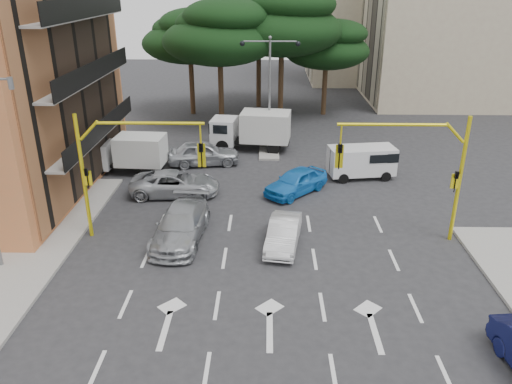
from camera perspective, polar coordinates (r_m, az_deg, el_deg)
ground at (r=22.33m, az=1.54°, el=-7.61°), size 120.00×120.00×0.00m
median_strip at (r=36.98m, az=1.49°, el=5.24°), size 1.40×6.00×0.15m
apartment_beige_near at (r=55.05m, az=24.14°, el=19.09°), size 20.20×12.15×18.70m
apartment_beige_far at (r=64.62m, az=13.84°, el=19.76°), size 16.20×12.15×16.70m
pine_left_near at (r=41.51m, az=-4.13°, el=17.78°), size 9.15×9.15×10.23m
pine_center at (r=43.29m, az=3.08°, el=18.94°), size 9.98×9.98×11.16m
pine_left_far at (r=45.88m, az=-7.55°, el=17.28°), size 8.32×8.32×9.30m
pine_right at (r=45.75m, az=8.18°, el=16.36°), size 7.49×7.49×8.37m
pine_back at (r=48.31m, az=0.39°, el=18.58°), size 9.15×9.15×10.23m
signal_mast_right at (r=23.54m, az=18.46°, el=3.25°), size 5.79×0.37×6.00m
signal_mast_left at (r=23.45m, az=-15.27°, el=3.56°), size 5.79×0.37×6.00m
street_lamp_center at (r=35.71m, az=1.58°, el=13.45°), size 4.16×0.36×7.77m
car_white_hatch at (r=23.08m, az=3.16°, el=-4.75°), size 1.91×4.02×1.27m
car_blue_compact at (r=28.75m, az=4.60°, el=1.22°), size 4.14×4.27×1.45m
car_silver_wagon at (r=23.79m, az=-8.59°, el=-3.75°), size 2.52×5.40×1.53m
car_silver_cross_a at (r=28.80m, az=-9.24°, el=0.97°), size 5.14×2.52×1.40m
car_silver_cross_b at (r=33.35m, az=-6.04°, el=4.44°), size 5.00×2.68×1.62m
van_white at (r=31.60m, az=11.94°, el=3.36°), size 4.23×2.39×2.00m
box_truck_a at (r=32.71m, az=-14.49°, el=4.21°), size 5.11×2.42×2.45m
box_truck_b at (r=36.13m, az=-0.54°, el=7.02°), size 5.95×3.08×2.80m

